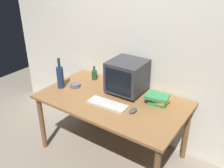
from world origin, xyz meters
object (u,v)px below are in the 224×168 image
object	(u,v)px
bottle_tall	(60,77)
book_stack	(158,99)
crt_monitor	(127,76)
bottle_short	(94,74)
computer_mouse	(133,111)
cd_spindle	(75,85)
keyboard	(108,104)

from	to	relation	value
bottle_tall	book_stack	world-z (taller)	bottle_tall
crt_monitor	bottle_short	bearing A→B (deg)	173.32
computer_mouse	bottle_tall	world-z (taller)	bottle_tall
crt_monitor	cd_spindle	bearing A→B (deg)	-157.35
bottle_tall	cd_spindle	xyz separation A→B (m)	(0.13, 0.10, -0.12)
computer_mouse	book_stack	xyz separation A→B (m)	(0.13, 0.28, 0.04)
crt_monitor	cd_spindle	world-z (taller)	crt_monitor
keyboard	computer_mouse	world-z (taller)	computer_mouse
cd_spindle	book_stack	bearing A→B (deg)	11.35
bottle_short	cd_spindle	distance (m)	0.30
cd_spindle	computer_mouse	bearing A→B (deg)	-6.12
bottle_tall	bottle_short	distance (m)	0.44
book_stack	crt_monitor	bearing A→B (deg)	174.10
bottle_short	cd_spindle	xyz separation A→B (m)	(-0.05, -0.29, -0.04)
computer_mouse	book_stack	size ratio (longest dim) A/B	0.39
bottle_short	book_stack	world-z (taller)	bottle_short
crt_monitor	keyboard	size ratio (longest dim) A/B	0.94
keyboard	cd_spindle	size ratio (longest dim) A/B	3.50
keyboard	bottle_tall	world-z (taller)	bottle_tall
computer_mouse	book_stack	distance (m)	0.31
crt_monitor	cd_spindle	xyz separation A→B (m)	(-0.56, -0.23, -0.17)
keyboard	book_stack	distance (m)	0.52
bottle_short	cd_spindle	world-z (taller)	bottle_short
bottle_tall	computer_mouse	bearing A→B (deg)	0.84
keyboard	computer_mouse	distance (m)	0.28
cd_spindle	bottle_short	bearing A→B (deg)	79.64
computer_mouse	bottle_short	distance (m)	0.87
keyboard	book_stack	xyz separation A→B (m)	(0.41, 0.32, 0.04)
computer_mouse	bottle_short	bearing A→B (deg)	160.09
crt_monitor	bottle_tall	bearing A→B (deg)	-153.89
crt_monitor	book_stack	world-z (taller)	crt_monitor
crt_monitor	bottle_tall	xyz separation A→B (m)	(-0.69, -0.34, -0.05)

